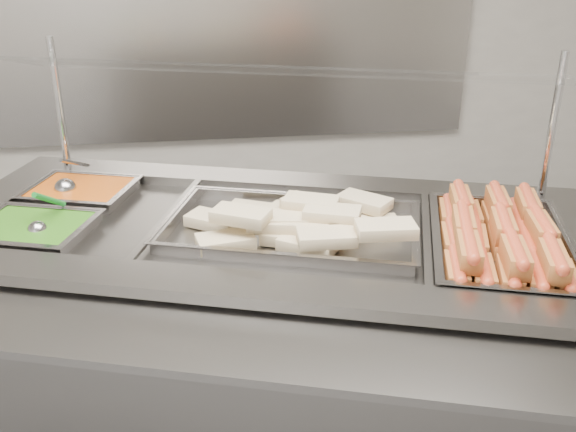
{
  "coord_description": "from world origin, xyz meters",
  "views": [
    {
      "loc": [
        -0.09,
        -1.25,
        1.72
      ],
      "look_at": [
        0.15,
        0.44,
        0.96
      ],
      "focal_mm": 40.0,
      "sensor_mm": 36.0,
      "label": 1
    }
  ],
  "objects": [
    {
      "name": "pan_beans",
      "position": [
        -0.5,
        0.81,
        0.9
      ],
      "size": [
        0.38,
        0.34,
        0.1
      ],
      "color": "gray",
      "rests_on": "steam_counter"
    },
    {
      "name": "tray_rail",
      "position": [
        -0.07,
        -0.05,
        0.89
      ],
      "size": [
        1.87,
        0.93,
        0.05
      ],
      "color": "slate",
      "rests_on": "steam_counter"
    },
    {
      "name": "pan_peas",
      "position": [
        -0.59,
        0.52,
        0.9
      ],
      "size": [
        0.38,
        0.34,
        0.1
      ],
      "color": "gray",
      "rests_on": "steam_counter"
    },
    {
      "name": "pan_hotdogs",
      "position": [
        0.72,
        0.25,
        0.9
      ],
      "size": [
        0.52,
        0.66,
        0.1
      ],
      "color": "gray",
      "rests_on": "steam_counter"
    },
    {
      "name": "back_panel",
      "position": [
        0.0,
        2.45,
        1.2
      ],
      "size": [
        3.0,
        0.04,
        1.2
      ],
      "primitive_type": "cube",
      "color": "gray",
      "rests_on": "ground"
    },
    {
      "name": "steam_counter",
      "position": [
        0.1,
        0.46,
        0.47
      ],
      "size": [
        2.14,
        1.44,
        0.94
      ],
      "color": "slate",
      "rests_on": "ground"
    },
    {
      "name": "hotdogs_in_buns",
      "position": [
        0.72,
        0.25,
        0.95
      ],
      "size": [
        0.42,
        0.6,
        0.12
      ],
      "color": "brown",
      "rests_on": "pan_hotdogs"
    },
    {
      "name": "ladle",
      "position": [
        -0.54,
        0.81,
        0.95
      ],
      "size": [
        0.1,
        0.2,
        0.14
      ],
      "color": "#A9AAAE",
      "rests_on": "pan_beans"
    },
    {
      "name": "serving_spoon",
      "position": [
        -0.56,
        0.51,
        0.95
      ],
      "size": [
        0.09,
        0.18,
        0.14
      ],
      "color": "#A9AAAE",
      "rests_on": "pan_peas"
    },
    {
      "name": "sneeze_guard",
      "position": [
        0.17,
        0.67,
        1.32
      ],
      "size": [
        1.74,
        0.83,
        0.46
      ],
      "color": "silver",
      "rests_on": "steam_counter"
    },
    {
      "name": "tortilla_wraps",
      "position": [
        0.18,
        0.41,
        0.96
      ],
      "size": [
        0.64,
        0.45,
        0.1
      ],
      "color": "#CDB789",
      "rests_on": "pan_wraps"
    },
    {
      "name": "pan_wraps",
      "position": [
        0.16,
        0.44,
        0.91
      ],
      "size": [
        0.81,
        0.62,
        0.07
      ],
      "color": "gray",
      "rests_on": "steam_counter"
    }
  ]
}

